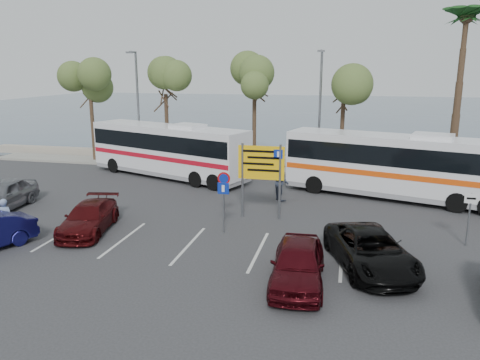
% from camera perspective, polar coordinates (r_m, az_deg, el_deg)
% --- Properties ---
extents(ground, '(120.00, 120.00, 0.00)m').
position_cam_1_polar(ground, '(19.91, -2.03, -7.19)').
color(ground, '#303032').
rests_on(ground, ground).
extents(kerb_strip, '(44.00, 2.40, 0.15)m').
position_cam_1_polar(kerb_strip, '(33.08, 4.26, 1.36)').
color(kerb_strip, gray).
rests_on(kerb_strip, ground).
extents(seawall, '(48.00, 0.80, 0.60)m').
position_cam_1_polar(seawall, '(34.98, 4.77, 2.39)').
color(seawall, '#A29381').
rests_on(seawall, ground).
extents(sea, '(140.00, 140.00, 0.00)m').
position_cam_1_polar(sea, '(78.44, 9.52, 8.24)').
color(sea, '#44586C').
rests_on(sea, ground).
extents(tree_far_left, '(3.20, 3.20, 7.60)m').
position_cam_1_polar(tree_far_left, '(37.13, -17.92, 11.82)').
color(tree_far_left, '#382619').
rests_on(tree_far_left, kerb_strip).
extents(tree_left, '(3.20, 3.20, 7.20)m').
position_cam_1_polar(tree_left, '(34.48, -9.09, 11.66)').
color(tree_left, '#382619').
rests_on(tree_left, kerb_strip).
extents(tree_mid, '(3.20, 3.20, 8.00)m').
position_cam_1_polar(tree_mid, '(32.60, 1.80, 12.87)').
color(tree_mid, '#382619').
rests_on(tree_mid, kerb_strip).
extents(tree_right, '(3.20, 3.20, 7.40)m').
position_cam_1_polar(tree_right, '(31.98, 12.62, 11.66)').
color(tree_right, '#382619').
rests_on(tree_right, kerb_strip).
extents(palm_tree, '(4.80, 4.80, 11.20)m').
position_cam_1_polar(palm_tree, '(32.77, 25.88, 17.21)').
color(palm_tree, '#382619').
rests_on(palm_tree, kerb_strip).
extents(street_lamp_left, '(0.45, 1.15, 8.01)m').
position_cam_1_polar(street_lamp_left, '(34.91, -12.39, 9.23)').
color(street_lamp_left, slate).
rests_on(street_lamp_left, kerb_strip).
extents(street_lamp_right, '(0.45, 1.15, 8.01)m').
position_cam_1_polar(street_lamp_right, '(31.64, 9.71, 8.93)').
color(street_lamp_right, slate).
rests_on(street_lamp_right, kerb_strip).
extents(direction_sign, '(2.20, 0.12, 3.60)m').
position_cam_1_polar(direction_sign, '(22.01, 2.60, 1.42)').
color(direction_sign, slate).
rests_on(direction_sign, ground).
extents(sign_no_stop, '(0.60, 0.08, 2.35)m').
position_cam_1_polar(sign_no_stop, '(21.78, -1.96, -1.01)').
color(sign_no_stop, slate).
rests_on(sign_no_stop, ground).
extents(sign_parking, '(0.50, 0.07, 2.25)m').
position_cam_1_polar(sign_parking, '(20.22, -2.03, -2.48)').
color(sign_parking, slate).
rests_on(sign_parking, ground).
extents(sign_taxi, '(0.50, 0.07, 2.20)m').
position_cam_1_polar(sign_taxi, '(20.85, 26.19, -3.54)').
color(sign_taxi, slate).
rests_on(sign_taxi, ground).
extents(lane_markings, '(12.02, 4.20, 0.01)m').
position_cam_1_polar(lane_markings, '(19.34, -6.10, -7.90)').
color(lane_markings, silver).
rests_on(lane_markings, ground).
extents(coach_bus_left, '(11.66, 6.45, 3.60)m').
position_cam_1_polar(coach_bus_left, '(30.97, -8.75, 3.40)').
color(coach_bus_left, white).
rests_on(coach_bus_left, ground).
extents(coach_bus_right, '(12.09, 5.79, 3.70)m').
position_cam_1_polar(coach_bus_right, '(26.90, 18.36, 1.42)').
color(coach_bus_right, white).
rests_on(coach_bus_right, ground).
extents(car_silver_a, '(2.27, 4.67, 1.54)m').
position_cam_1_polar(car_silver_a, '(26.52, -27.04, -1.66)').
color(car_silver_a, slate).
rests_on(car_silver_a, ground).
extents(car_maroon, '(2.55, 4.59, 1.26)m').
position_cam_1_polar(car_maroon, '(21.61, -17.96, -4.42)').
color(car_maroon, '#490C0E').
rests_on(car_maroon, ground).
extents(car_red, '(1.94, 4.37, 1.46)m').
position_cam_1_polar(car_red, '(15.85, 7.07, -10.06)').
color(car_red, '#41090F').
rests_on(car_red, ground).
extents(suv_black, '(3.75, 5.47, 1.39)m').
position_cam_1_polar(suv_black, '(17.55, 15.62, -8.21)').
color(suv_black, black).
rests_on(suv_black, ground).
extents(pedestrian_near, '(0.72, 0.56, 1.75)m').
position_cam_1_polar(pedestrian_near, '(22.00, -26.70, -4.24)').
color(pedestrian_near, '#8194BD').
rests_on(pedestrian_near, ground).
extents(pedestrian_far, '(1.16, 1.23, 2.02)m').
position_cam_1_polar(pedestrian_far, '(25.43, 5.03, -0.24)').
color(pedestrian_far, '#384055').
rests_on(pedestrian_far, ground).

